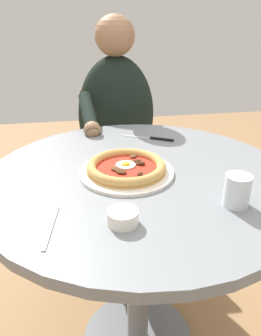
{
  "coord_description": "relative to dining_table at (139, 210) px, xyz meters",
  "views": [
    {
      "loc": [
        -0.91,
        0.18,
        1.22
      ],
      "look_at": [
        0.03,
        0.02,
        0.77
      ],
      "focal_mm": 35.71,
      "sensor_mm": 36.0,
      "label": 1
    }
  ],
  "objects": [
    {
      "name": "steak_knife",
      "position": [
        0.28,
        -0.11,
        0.14
      ],
      "size": [
        0.11,
        0.19,
        0.01
      ],
      "color": "silver",
      "rests_on": "dining_table"
    },
    {
      "name": "fork_utensil",
      "position": [
        -0.24,
        0.26,
        0.14
      ],
      "size": [
        0.17,
        0.04,
        0.0
      ],
      "color": "#BCBCC1",
      "rests_on": "dining_table"
    },
    {
      "name": "cafe_chair_diner",
      "position": [
        0.82,
        -0.02,
        -0.12
      ],
      "size": [
        0.39,
        0.39,
        0.82
      ],
      "color": "#957050",
      "rests_on": "ground"
    },
    {
      "name": "ramekin_capers",
      "position": [
        -0.25,
        0.09,
        0.15
      ],
      "size": [
        0.08,
        0.08,
        0.03
      ],
      "color": "white",
      "rests_on": "dining_table"
    },
    {
      "name": "diner_person",
      "position": [
        0.68,
        -0.01,
        -0.09
      ],
      "size": [
        0.49,
        0.38,
        1.2
      ],
      "color": "#282833",
      "rests_on": "ground"
    },
    {
      "name": "water_glass",
      "position": [
        -0.22,
        -0.21,
        0.17
      ],
      "size": [
        0.07,
        0.07,
        0.09
      ],
      "color": "silver",
      "rests_on": "dining_table"
    },
    {
      "name": "pizza_on_plate",
      "position": [
        0.01,
        0.04,
        0.15
      ],
      "size": [
        0.29,
        0.29,
        0.04
      ],
      "color": "white",
      "rests_on": "dining_table"
    },
    {
      "name": "dining_table",
      "position": [
        0.0,
        0.0,
        0.0
      ],
      "size": [
        0.96,
        0.96,
        0.76
      ],
      "color": "gray",
      "rests_on": "ground"
    }
  ]
}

